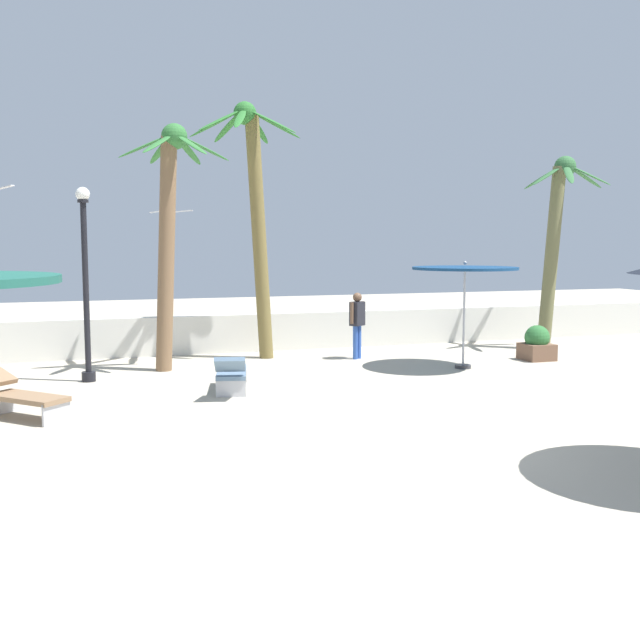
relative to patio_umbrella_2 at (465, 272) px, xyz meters
name	(u,v)px	position (x,y,z in m)	size (l,w,h in m)	color
ground_plane	(386,435)	(-3.98, -4.82, -2.18)	(56.00, 56.00, 0.00)	#B2A893
boundary_wall	(251,333)	(-3.98, 4.05, -1.69)	(25.20, 0.30, 0.98)	silver
patio_umbrella_2	(465,272)	(0.00, 0.00, 0.00)	(2.35, 2.35, 2.43)	#333338
palm_tree_0	(556,231)	(3.87, 2.09, 0.96)	(2.36, 2.22, 5.13)	#66643F
palm_tree_1	(169,221)	(-6.30, 1.82, 1.12)	(2.42, 2.30, 5.41)	brown
palm_tree_3	(255,203)	(-4.12, 2.87, 1.60)	(2.65, 2.59, 6.17)	brown
lamp_post_1	(86,281)	(-8.09, 0.98, -0.12)	(0.28, 0.28, 3.94)	black
lounge_chair_1	(17,393)	(-9.23, -1.94, -1.77)	(1.68, 1.70, 0.81)	#B7B7BC
lounge_chair_2	(231,372)	(-5.53, -1.04, -1.77)	(0.96, 1.93, 0.82)	#B7B7BC
guest_0	(357,319)	(-1.79, 2.03, -1.20)	(0.47, 0.41, 1.63)	#3359B2
seagull_1	(171,212)	(-5.85, 5.04, 1.47)	(1.12, 0.42, 0.14)	white
planter	(537,344)	(2.29, 0.50, -1.79)	(0.70, 0.70, 0.85)	brown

